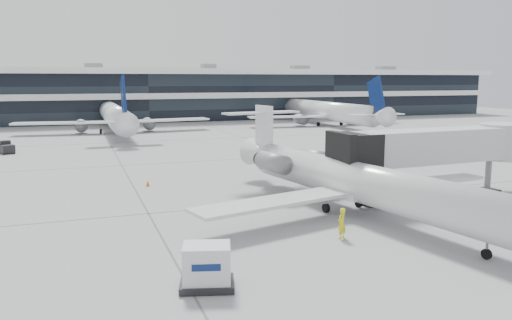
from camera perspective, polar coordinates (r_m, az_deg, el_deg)
name	(u,v)px	position (r m, az deg, el deg)	size (l,w,h in m)	color
ground	(286,201)	(36.83, 3.46, -4.74)	(220.00, 220.00, 0.00)	gray
terminal	(142,97)	(115.75, -12.89, 7.04)	(170.00, 22.00, 10.00)	black
bg_jet_center	(116,132)	(88.47, -15.75, 3.09)	(32.00, 40.00, 9.60)	white
bg_jet_right	(325,125)	(99.61, 7.89, 3.99)	(32.00, 40.00, 9.60)	white
regional_jet	(354,180)	(33.66, 11.15, -2.25)	(23.10, 28.80, 6.67)	silver
jet_bridge	(444,146)	(39.81, 20.70, 1.51)	(16.85, 3.99, 5.41)	silver
ramp_worker	(342,223)	(28.60, 9.76, -7.13)	(0.64, 0.42, 1.76)	yellow
cargo_uld	(207,267)	(21.86, -5.64, -12.06)	(2.68, 2.27, 1.88)	black
traffic_cone	(148,183)	(42.83, -12.27, -2.63)	(0.40, 0.40, 0.51)	orange
far_tug	(6,148)	(67.77, -26.67, 1.27)	(2.20, 2.72, 1.51)	black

